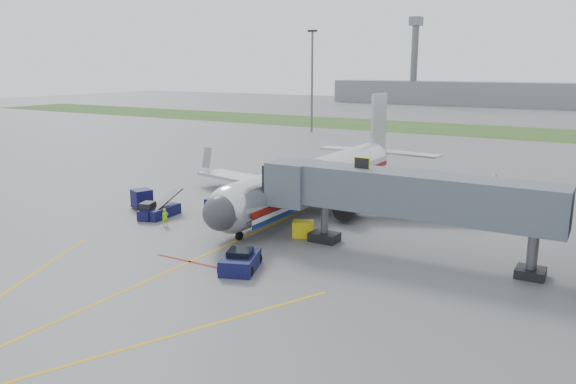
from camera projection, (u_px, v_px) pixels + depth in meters
The scene contains 16 objects.
ground at pixel (224, 246), 42.68m from camera, with size 400.00×400.00×0.00m, color #565659.
grass_strip at pixel (482, 131), 118.28m from camera, with size 300.00×25.00×0.01m, color #2D4C1E.
apron_markings at pixel (155, 277), 36.47m from camera, with size 21.52×50.00×0.01m.
airliner at pixel (317, 178), 54.91m from camera, with size 32.10×35.67×10.25m.
jet_bridge at pixel (412, 196), 39.52m from camera, with size 25.30×4.00×6.90m.
light_mast_left at pixel (312, 79), 113.98m from camera, with size 2.00×0.44×20.40m.
distant_terminal at pixel (504, 94), 189.55m from camera, with size 120.00×14.00×8.00m, color slate.
control_tower at pixel (415, 54), 197.30m from camera, with size 4.00×4.00×30.00m.
pushback_tug at pixel (240, 261), 37.63m from camera, with size 3.18×3.98×1.44m.
baggage_tug at pixel (148, 212), 50.22m from camera, with size 1.73×2.40×1.51m.
baggage_cart_a at pixel (283, 193), 56.47m from camera, with size 1.89×1.89×1.86m.
baggage_cart_b at pixel (216, 208), 50.58m from camera, with size 1.74×1.74×1.77m.
baggage_cart_c at pixel (142, 199), 53.85m from camera, with size 2.24×2.24×1.85m.
belt_loader at pixel (162, 211), 50.92m from camera, with size 1.75×4.61×2.21m.
ground_power_cart at pixel (303, 229), 44.91m from camera, with size 1.94×1.66×1.31m.
ramp_worker at pixel (165, 217), 47.96m from camera, with size 0.56×0.36×1.52m, color #92D318.
Camera 1 is at (24.90, -32.59, 13.44)m, focal length 35.00 mm.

